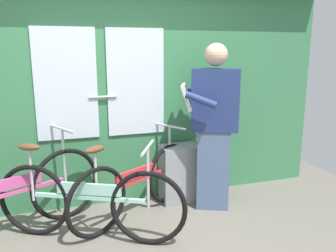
{
  "coord_description": "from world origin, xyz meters",
  "views": [
    {
      "loc": [
        -0.65,
        -2.45,
        1.64
      ],
      "look_at": [
        0.3,
        0.48,
        0.96
      ],
      "focal_mm": 36.88,
      "sensor_mm": 36.0,
      "label": 1
    }
  ],
  "objects": [
    {
      "name": "train_door_wall",
      "position": [
        -0.01,
        1.13,
        1.2
      ],
      "size": [
        4.66,
        0.28,
        2.29
      ],
      "color": "#387A4C",
      "rests_on": "ground_plane"
    },
    {
      "name": "bicycle_by_pole",
      "position": [
        0.04,
        0.66,
        0.35
      ],
      "size": [
        1.42,
        0.87,
        0.86
      ],
      "rotation": [
        0.0,
        0.0,
        0.53
      ],
      "color": "black",
      "rests_on": "ground_plane"
    },
    {
      "name": "passenger_reading_newspaper",
      "position": [
        0.84,
        0.65,
        0.9
      ],
      "size": [
        0.63,
        0.57,
        1.71
      ],
      "rotation": [
        0.0,
        0.0,
        2.73
      ],
      "color": "slate",
      "rests_on": "ground_plane"
    },
    {
      "name": "bicycle_leaning_behind",
      "position": [
        -0.45,
        0.39,
        0.36
      ],
      "size": [
        1.54,
        0.84,
        0.88
      ],
      "rotation": [
        0.0,
        0.0,
        -0.47
      ],
      "color": "black",
      "rests_on": "ground_plane"
    },
    {
      "name": "trash_bin_by_wall",
      "position": [
        0.59,
        0.92,
        0.31
      ],
      "size": [
        0.42,
        0.28,
        0.63
      ],
      "primitive_type": "cube",
      "color": "gray",
      "rests_on": "ground_plane"
    },
    {
      "name": "bicycle_near_door",
      "position": [
        -1.11,
        0.63,
        0.38
      ],
      "size": [
        1.62,
        0.85,
        0.92
      ],
      "rotation": [
        0.0,
        0.0,
        0.45
      ],
      "color": "black",
      "rests_on": "ground_plane"
    }
  ]
}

